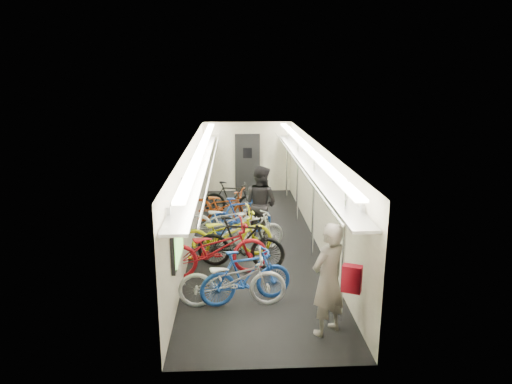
{
  "coord_description": "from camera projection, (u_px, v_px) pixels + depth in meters",
  "views": [
    {
      "loc": [
        -0.48,
        -10.49,
        3.96
      ],
      "look_at": [
        0.06,
        0.35,
        1.15
      ],
      "focal_mm": 32.0,
      "sensor_mm": 36.0,
      "label": 1
    }
  ],
  "objects": [
    {
      "name": "train_car_shell",
      "position": [
        238.0,
        169.0,
        11.42
      ],
      "size": [
        10.0,
        10.0,
        10.0
      ],
      "color": "black",
      "rests_on": "ground"
    },
    {
      "name": "bicycle_0",
      "position": [
        232.0,
        280.0,
        7.93
      ],
      "size": [
        1.9,
        0.7,
        0.99
      ],
      "primitive_type": "imported",
      "rotation": [
        0.0,
        0.0,
        1.59
      ],
      "color": "#B1B0B5",
      "rests_on": "ground"
    },
    {
      "name": "bicycle_1",
      "position": [
        246.0,
        276.0,
        8.05
      ],
      "size": [
        1.75,
        0.92,
        1.01
      ],
      "primitive_type": "imported",
      "rotation": [
        0.0,
        0.0,
        1.85
      ],
      "color": "#1C48A8",
      "rests_on": "ground"
    },
    {
      "name": "bicycle_2",
      "position": [
        215.0,
        249.0,
        9.11
      ],
      "size": [
        2.27,
        1.16,
        1.14
      ],
      "primitive_type": "imported",
      "rotation": [
        0.0,
        0.0,
        1.76
      ],
      "color": "#A01119",
      "rests_on": "ground"
    },
    {
      "name": "bicycle_3",
      "position": [
        240.0,
        243.0,
        9.47
      ],
      "size": [
        1.95,
        0.96,
        1.13
      ],
      "primitive_type": "imported",
      "rotation": [
        0.0,
        0.0,
        1.33
      ],
      "color": "black",
      "rests_on": "ground"
    },
    {
      "name": "bicycle_4",
      "position": [
        225.0,
        234.0,
        10.04
      ],
      "size": [
        2.21,
        1.1,
        1.11
      ],
      "primitive_type": "imported",
      "rotation": [
        0.0,
        0.0,
        1.75
      ],
      "color": "gold",
      "rests_on": "ground"
    },
    {
      "name": "bicycle_5",
      "position": [
        252.0,
        232.0,
        10.36
      ],
      "size": [
        1.65,
        1.05,
        0.96
      ],
      "primitive_type": "imported",
      "rotation": [
        0.0,
        0.0,
        1.98
      ],
      "color": "silver",
      "rests_on": "ground"
    },
    {
      "name": "bicycle_6",
      "position": [
        226.0,
        221.0,
        11.04
      ],
      "size": [
        2.05,
        0.93,
        1.04
      ],
      "primitive_type": "imported",
      "rotation": [
        0.0,
        0.0,
        1.45
      ],
      "color": "silver",
      "rests_on": "ground"
    },
    {
      "name": "bicycle_7",
      "position": [
        240.0,
        216.0,
        11.55
      ],
      "size": [
        1.68,
        0.78,
        0.97
      ],
      "primitive_type": "imported",
      "rotation": [
        0.0,
        0.0,
        1.78
      ],
      "color": "#1A3FA0",
      "rests_on": "ground"
    },
    {
      "name": "bicycle_8",
      "position": [
        223.0,
        206.0,
        12.34
      ],
      "size": [
        2.02,
        1.39,
        1.0
      ],
      "primitive_type": "imported",
      "rotation": [
        0.0,
        0.0,
        1.15
      ],
      "color": "#A13A11",
      "rests_on": "ground"
    },
    {
      "name": "bicycle_9",
      "position": [
        232.0,
        199.0,
        13.08
      ],
      "size": [
        1.72,
        0.81,
        1.0
      ],
      "primitive_type": "imported",
      "rotation": [
        0.0,
        0.0,
        1.36
      ],
      "color": "black",
      "rests_on": "ground"
    },
    {
      "name": "passenger_near",
      "position": [
        328.0,
        279.0,
        6.99
      ],
      "size": [
        0.79,
        0.74,
        1.82
      ],
      "primitive_type": "imported",
      "rotation": [
        0.0,
        0.0,
        3.78
      ],
      "color": "gray",
      "rests_on": "ground"
    },
    {
      "name": "passenger_mid",
      "position": [
        261.0,
        203.0,
        11.05
      ],
      "size": [
        1.14,
        1.11,
        1.86
      ],
      "primitive_type": "imported",
      "rotation": [
        0.0,
        0.0,
        2.47
      ],
      "color": "black",
      "rests_on": "ground"
    },
    {
      "name": "backpack",
      "position": [
        352.0,
        279.0,
        6.16
      ],
      "size": [
        0.29,
        0.23,
        0.38
      ],
      "primitive_type": "cube",
      "rotation": [
        0.0,
        0.0,
        -0.43
      ],
      "color": "#B11125",
      "rests_on": "passenger_near"
    }
  ]
}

